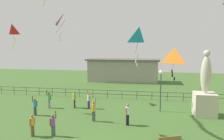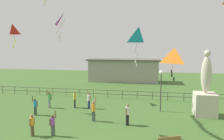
% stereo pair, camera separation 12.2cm
% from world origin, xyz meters
% --- Properties ---
extents(statue_monument, '(1.84, 1.84, 5.81)m').
position_xyz_m(statue_monument, '(7.22, 9.10, 1.73)').
color(statue_monument, beige).
rests_on(statue_monument, ground_plane).
extents(lamppost, '(0.36, 0.36, 3.89)m').
position_xyz_m(lamppost, '(3.40, 9.68, 2.88)').
color(lamppost, '#38383D').
rests_on(lamppost, ground_plane).
extents(person_0, '(0.44, 0.42, 1.87)m').
position_xyz_m(person_0, '(-7.42, 8.92, 0.94)').
color(person_0, '#99999E').
rests_on(person_0, ground_plane).
extents(person_1, '(0.47, 0.28, 1.79)m').
position_xyz_m(person_1, '(-4.07, 2.47, 0.90)').
color(person_1, '#3F4C47').
rests_on(person_1, ground_plane).
extents(person_2, '(0.49, 0.41, 1.97)m').
position_xyz_m(person_2, '(-2.09, 5.90, 0.99)').
color(person_2, '#3F4C47').
rests_on(person_2, ground_plane).
extents(person_3, '(0.38, 0.39, 1.78)m').
position_xyz_m(person_3, '(-7.62, 6.54, 0.89)').
color(person_3, '#3F4C47').
rests_on(person_3, ground_plane).
extents(person_4, '(0.29, 0.45, 1.55)m').
position_xyz_m(person_4, '(-5.46, 2.19, 0.89)').
color(person_4, brown).
rests_on(person_4, ground_plane).
extents(person_5, '(0.31, 0.46, 1.70)m').
position_xyz_m(person_5, '(0.75, 5.50, 0.98)').
color(person_5, black).
rests_on(person_5, ground_plane).
extents(person_6, '(0.31, 0.48, 1.69)m').
position_xyz_m(person_6, '(-4.95, 9.43, 0.97)').
color(person_6, black).
rests_on(person_6, ground_plane).
extents(person_7, '(0.42, 0.42, 1.84)m').
position_xyz_m(person_7, '(-3.48, 9.41, 0.92)').
color(person_7, navy).
rests_on(person_7, ground_plane).
extents(kite_0, '(1.06, 1.28, 1.93)m').
position_xyz_m(kite_0, '(-3.50, 3.62, 7.94)').
color(kite_0, '#B22DB2').
extents(kite_1, '(1.13, 0.84, 1.92)m').
position_xyz_m(kite_1, '(3.85, 2.02, 5.60)').
color(kite_1, orange).
extents(kite_3, '(0.84, 0.84, 2.22)m').
position_xyz_m(kite_3, '(-10.07, 7.42, 7.53)').
color(kite_3, red).
extents(kite_4, '(1.01, 0.87, 2.48)m').
position_xyz_m(kite_4, '(1.72, 2.85, 6.77)').
color(kite_4, '#198CD1').
extents(waterfront_railing, '(36.06, 0.06, 0.95)m').
position_xyz_m(waterfront_railing, '(-0.46, 14.00, 0.63)').
color(waterfront_railing, '#4C4742').
rests_on(waterfront_railing, ground_plane).
extents(pavilion_building, '(12.03, 3.87, 3.79)m').
position_xyz_m(pavilion_building, '(-2.21, 26.00, 1.92)').
color(pavilion_building, gray).
rests_on(pavilion_building, ground_plane).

